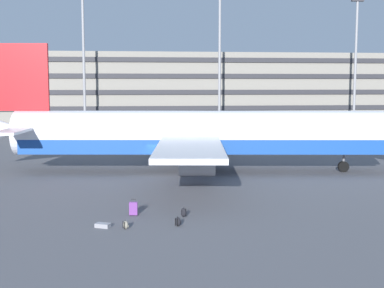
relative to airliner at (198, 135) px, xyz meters
name	(u,v)px	position (x,y,z in m)	size (l,w,h in m)	color
ground_plane	(163,175)	(-2.96, -1.27, -3.09)	(600.00, 600.00, 0.00)	#5B5B60
terminal_structure	(147,91)	(-2.96, 47.32, 2.96)	(179.27, 20.93, 12.10)	gray
airliner	(198,135)	(0.00, 0.00, 0.00)	(36.80, 29.78, 10.54)	silver
light_mast_center_left	(83,37)	(-12.03, 31.97, 10.54)	(1.80, 0.50, 23.83)	gray
light_mast_center_right	(220,33)	(6.94, 31.97, 11.39)	(1.80, 0.50, 25.48)	gray
light_mast_right	(356,54)	(27.01, 31.97, 8.46)	(1.80, 0.50, 19.79)	gray
suitcase_upright	(103,225)	(-6.84, -16.57, -2.99)	(0.85, 0.69, 0.21)	gray
suitcase_red	(133,208)	(-5.29, -14.31, -2.68)	(0.48, 0.29, 0.93)	#72388C
backpack_navy	(183,213)	(-2.57, -14.94, -2.84)	(0.37, 0.38, 0.56)	black
backpack_teal	(126,225)	(-5.67, -16.99, -2.89)	(0.37, 0.42, 0.47)	gray
backpack_scuffed	(178,222)	(-3.01, -16.77, -2.86)	(0.38, 0.40, 0.53)	black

